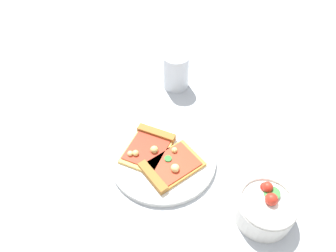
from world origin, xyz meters
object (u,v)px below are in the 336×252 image
object	(u,v)px
pizza_slice_near	(149,146)
soda_glass	(176,73)
plate	(163,158)
salad_bowl	(265,208)
pizza_slice_far	(169,167)
paper_napkin	(95,102)

from	to	relation	value
pizza_slice_near	soda_glass	bearing A→B (deg)	-14.66
plate	soda_glass	bearing A→B (deg)	-6.43
pizza_slice_near	soda_glass	xyz separation A→B (m)	(0.25, -0.06, 0.03)
pizza_slice_near	salad_bowl	xyz separation A→B (m)	(-0.16, -0.24, 0.01)
pizza_slice_far	paper_napkin	bearing A→B (deg)	42.63
pizza_slice_near	soda_glass	size ratio (longest dim) A/B	1.40
salad_bowl	paper_napkin	bearing A→B (deg)	50.54
plate	soda_glass	size ratio (longest dim) A/B	2.38
salad_bowl	paper_napkin	xyz separation A→B (m)	(0.34, 0.41, -0.03)
pizza_slice_far	paper_napkin	xyz separation A→B (m)	(0.23, 0.21, -0.02)
plate	paper_napkin	bearing A→B (deg)	45.28
paper_napkin	soda_glass	bearing A→B (deg)	-71.56
plate	paper_napkin	distance (m)	0.28
salad_bowl	soda_glass	bearing A→B (deg)	23.55
pizza_slice_far	salad_bowl	size ratio (longest dim) A/B	1.32
pizza_slice_far	soda_glass	distance (m)	0.31
soda_glass	paper_napkin	distance (m)	0.24
pizza_slice_far	salad_bowl	bearing A→B (deg)	-118.15
salad_bowl	pizza_slice_near	bearing A→B (deg)	56.04
pizza_slice_near	soda_glass	world-z (taller)	soda_glass
paper_napkin	pizza_slice_near	bearing A→B (deg)	-136.30
pizza_slice_near	pizza_slice_far	size ratio (longest dim) A/B	0.94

